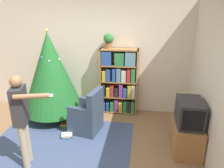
{
  "coord_description": "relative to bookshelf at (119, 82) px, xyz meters",
  "views": [
    {
      "loc": [
        1.21,
        -2.99,
        2.48
      ],
      "look_at": [
        0.66,
        0.87,
        1.05
      ],
      "focal_mm": 35.0,
      "sensor_mm": 36.0,
      "label": 1
    }
  ],
  "objects": [
    {
      "name": "ground_plane",
      "position": [
        -0.7,
        -1.78,
        -0.79
      ],
      "size": [
        14.0,
        14.0,
        0.0
      ],
      "primitive_type": "plane",
      "color": "#846042"
    },
    {
      "name": "wall_back",
      "position": [
        -0.7,
        0.21,
        0.51
      ],
      "size": [
        8.0,
        0.1,
        2.6
      ],
      "color": "beige",
      "rests_on": "ground_plane"
    },
    {
      "name": "wall_right",
      "position": [
        1.65,
        -1.78,
        0.51
      ],
      "size": [
        0.1,
        8.0,
        2.6
      ],
      "color": "beige",
      "rests_on": "ground_plane"
    },
    {
      "name": "area_rug",
      "position": [
        -0.93,
        -1.49,
        -0.78
      ],
      "size": [
        2.62,
        1.96,
        0.01
      ],
      "color": "#3D4C70",
      "rests_on": "ground_plane"
    },
    {
      "name": "bookshelf",
      "position": [
        0.0,
        0.0,
        0.0
      ],
      "size": [
        0.86,
        0.26,
        1.55
      ],
      "color": "#A8703D",
      "rests_on": "ground_plane"
    },
    {
      "name": "tv_stand",
      "position": [
        1.34,
        -1.33,
        -0.52
      ],
      "size": [
        0.47,
        0.71,
        0.54
      ],
      "color": "#996638",
      "rests_on": "ground_plane"
    },
    {
      "name": "television",
      "position": [
        1.34,
        -1.34,
        -0.02
      ],
      "size": [
        0.41,
        0.59,
        0.44
      ],
      "color": "#28282D",
      "rests_on": "tv_stand"
    },
    {
      "name": "game_remote",
      "position": [
        1.2,
        -1.55,
        -0.23
      ],
      "size": [
        0.04,
        0.12,
        0.02
      ],
      "color": "white",
      "rests_on": "tv_stand"
    },
    {
      "name": "christmas_tree",
      "position": [
        -1.45,
        -0.46,
        0.3
      ],
      "size": [
        1.33,
        1.33,
        2.02
      ],
      "color": "#4C3323",
      "rests_on": "ground_plane"
    },
    {
      "name": "armchair",
      "position": [
        -0.54,
        -0.93,
        -0.46
      ],
      "size": [
        0.67,
        0.67,
        0.92
      ],
      "rotation": [
        0.0,
        0.0,
        -1.78
      ],
      "color": "#334256",
      "rests_on": "ground_plane"
    },
    {
      "name": "standing_person",
      "position": [
        -1.26,
        -2.05,
        0.11
      ],
      "size": [
        0.7,
        0.45,
        1.53
      ],
      "rotation": [
        0.0,
        0.0,
        -1.3
      ],
      "color": "#9E937F",
      "rests_on": "ground_plane"
    },
    {
      "name": "potted_plant",
      "position": [
        -0.25,
        0.01,
        0.96
      ],
      "size": [
        0.22,
        0.22,
        0.33
      ],
      "color": "#935B38",
      "rests_on": "bookshelf"
    },
    {
      "name": "book_pile_near_tree",
      "position": [
        -1.06,
        -0.86,
        -0.74
      ],
      "size": [
        0.22,
        0.18,
        0.08
      ],
      "color": "#2D7A42",
      "rests_on": "ground_plane"
    },
    {
      "name": "book_pile_by_chair",
      "position": [
        -0.9,
        -1.24,
        -0.75
      ],
      "size": [
        0.24,
        0.21,
        0.08
      ],
      "color": "#284C93",
      "rests_on": "ground_plane"
    }
  ]
}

